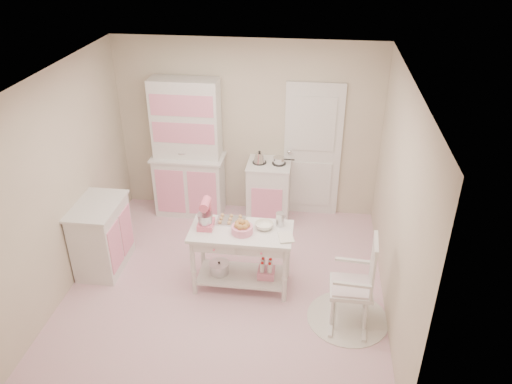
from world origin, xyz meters
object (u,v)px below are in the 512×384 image
rocking_chair (352,280)px  hutch (187,149)px  stand_mixer (205,215)px  stove (269,191)px  bread_basket (242,229)px  base_cabinet (102,236)px  work_table (242,258)px

rocking_chair → hutch: bearing=141.7°
stand_mixer → stove: bearing=67.8°
stove → bread_basket: stove is taller
base_cabinet → bread_basket: bearing=-6.3°
base_cabinet → stand_mixer: (1.40, -0.13, 0.51)m
stove → work_table: size_ratio=0.77×
stand_mixer → hutch: bearing=109.0°
base_cabinet → work_table: base_cabinet is taller
rocking_chair → bread_basket: rocking_chair is taller
hutch → base_cabinet: 1.77m
hutch → stand_mixer: hutch is taller
stove → base_cabinet: size_ratio=1.00×
hutch → work_table: size_ratio=1.73×
hutch → stove: hutch is taller
stove → base_cabinet: (-1.98, -1.44, 0.00)m
rocking_chair → stand_mixer: (-1.70, 0.47, 0.42)m
hutch → rocking_chair: hutch is taller
work_table → stand_mixer: stand_mixer is taller
base_cabinet → bread_basket: (1.84, -0.20, 0.39)m
hutch → base_cabinet: (-0.78, -1.49, -0.58)m
hutch → work_table: 2.04m
stove → rocking_chair: (1.12, -2.04, 0.09)m
work_table → bread_basket: bearing=-68.2°
stand_mixer → bread_basket: stand_mixer is taller
hutch → stand_mixer: bearing=-69.1°
work_table → stove: bearing=84.2°
stand_mixer → bread_basket: bearing=-10.9°
stove → work_table: bearing=-95.8°
stove → hutch: bearing=177.6°
rocking_chair → bread_basket: bearing=166.1°
stove → work_table: 1.60m
bread_basket → stand_mixer: bearing=171.0°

